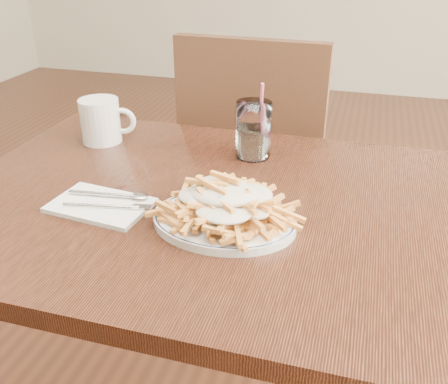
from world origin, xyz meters
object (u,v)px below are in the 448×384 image
(loaded_fries, at_px, (224,198))
(water_glass, at_px, (253,133))
(coffee_mug, at_px, (102,121))
(table, at_px, (229,233))
(fries_plate, at_px, (224,220))
(chair_far, at_px, (256,162))

(loaded_fries, relative_size, water_glass, 1.34)
(coffee_mug, bearing_deg, table, -28.66)
(fries_plate, bearing_deg, table, 99.18)
(loaded_fries, height_order, coffee_mug, coffee_mug)
(loaded_fries, bearing_deg, chair_far, 97.58)
(table, distance_m, coffee_mug, 0.48)
(chair_far, height_order, loaded_fries, chair_far)
(table, bearing_deg, coffee_mug, 151.34)
(fries_plate, height_order, coffee_mug, coffee_mug)
(chair_far, height_order, coffee_mug, chair_far)
(table, bearing_deg, chair_far, 97.34)
(fries_plate, distance_m, coffee_mug, 0.53)
(fries_plate, height_order, water_glass, water_glass)
(fries_plate, xyz_separation_m, loaded_fries, (-0.00, 0.00, 0.05))
(water_glass, height_order, coffee_mug, water_glass)
(chair_far, height_order, water_glass, chair_far)
(coffee_mug, bearing_deg, water_glass, 1.98)
(fries_plate, bearing_deg, coffee_mug, 143.18)
(chair_far, distance_m, loaded_fries, 0.77)
(table, xyz_separation_m, water_glass, (-0.01, 0.24, 0.14))
(chair_far, distance_m, fries_plate, 0.75)
(table, bearing_deg, loaded_fries, -80.82)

